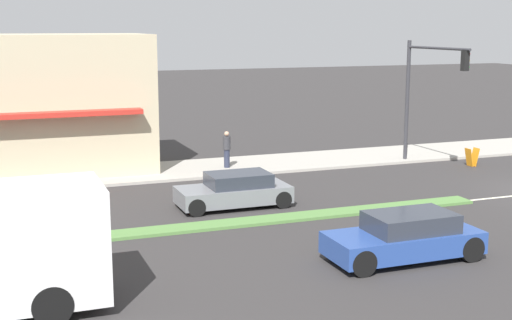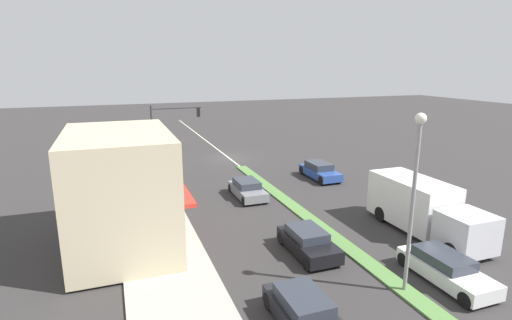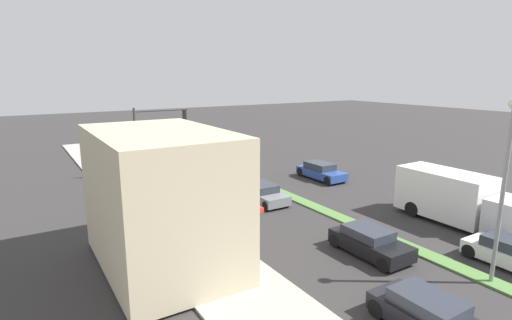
# 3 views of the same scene
# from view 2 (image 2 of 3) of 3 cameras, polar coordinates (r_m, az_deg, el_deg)

# --- Properties ---
(ground_plane) EXTENTS (160.00, 160.00, 0.00)m
(ground_plane) POSITION_cam_2_polar(r_m,az_deg,el_deg) (24.54, 8.12, -8.73)
(ground_plane) COLOR #333030
(sidewalk_right) EXTENTS (4.00, 73.00, 0.12)m
(sidewalk_right) POSITION_cam_2_polar(r_m,az_deg,el_deg) (21.57, -13.30, -12.04)
(sidewalk_right) COLOR #A8A399
(sidewalk_right) RESTS_ON ground
(median_strip) EXTENTS (0.90, 46.00, 0.10)m
(median_strip) POSITION_cam_2_polar(r_m,az_deg,el_deg) (17.99, 22.44, -18.31)
(median_strip) COLOR #568442
(median_strip) RESTS_ON ground
(lane_marking_center) EXTENTS (0.16, 60.00, 0.01)m
(lane_marking_center) POSITION_cam_2_polar(r_m,az_deg,el_deg) (40.54, -3.91, 0.31)
(lane_marking_center) COLOR beige
(lane_marking_center) RESTS_ON ground
(building_corner_store) EXTENTS (5.71, 7.94, 5.91)m
(building_corner_store) POSITION_cam_2_polar(r_m,az_deg,el_deg) (21.30, -18.72, -4.04)
(building_corner_store) COLOR #C6B793
(building_corner_store) RESTS_ON sidewalk_right
(traffic_signal_main) EXTENTS (4.59, 0.34, 5.60)m
(traffic_signal_main) POSITION_cam_2_polar(r_m,az_deg,el_deg) (36.83, -12.42, 4.86)
(traffic_signal_main) COLOR #333338
(traffic_signal_main) RESTS_ON sidewalk_right
(street_lamp) EXTENTS (0.44, 0.44, 7.37)m
(street_lamp) POSITION_cam_2_polar(r_m,az_deg,el_deg) (16.76, 21.72, -2.90)
(street_lamp) COLOR gray
(street_lamp) RESTS_ON median_strip
(pedestrian) EXTENTS (0.34, 0.34, 1.64)m
(pedestrian) POSITION_cam_2_polar(r_m,az_deg,el_deg) (28.79, -14.55, -3.60)
(pedestrian) COLOR #282D42
(pedestrian) RESTS_ON sidewalk_right
(warning_aframe_sign) EXTENTS (0.45, 0.53, 0.84)m
(warning_aframe_sign) POSITION_cam_2_polar(r_m,az_deg,el_deg) (39.73, -11.64, 0.41)
(warning_aframe_sign) COLOR orange
(warning_aframe_sign) RESTS_ON ground
(delivery_truck) EXTENTS (2.44, 7.50, 2.87)m
(delivery_truck) POSITION_cam_2_polar(r_m,az_deg,el_deg) (24.22, 22.73, -6.29)
(delivery_truck) COLOR silver
(delivery_truck) RESTS_ON ground
(van_white) EXTENTS (1.72, 4.39, 1.26)m
(van_white) POSITION_cam_2_polar(r_m,az_deg,el_deg) (19.75, 25.43, -13.79)
(van_white) COLOR silver
(van_white) RESTS_ON ground
(suv_black) EXTENTS (1.80, 3.85, 1.27)m
(suv_black) POSITION_cam_2_polar(r_m,az_deg,el_deg) (20.44, 7.44, -11.54)
(suv_black) COLOR black
(suv_black) RESTS_ON ground
(sedan_dark) EXTENTS (1.76, 4.04, 1.28)m
(sedan_dark) POSITION_cam_2_polar(r_m,az_deg,el_deg) (15.30, 7.01, -20.85)
(sedan_dark) COLOR black
(sedan_dark) RESTS_ON ground
(coupe_blue) EXTENTS (1.81, 4.30, 1.32)m
(coupe_blue) POSITION_cam_2_polar(r_m,az_deg,el_deg) (33.48, 9.09, -1.54)
(coupe_blue) COLOR #284793
(coupe_blue) RESTS_ON ground
(suv_grey) EXTENTS (1.78, 3.99, 1.23)m
(suv_grey) POSITION_cam_2_polar(r_m,az_deg,el_deg) (28.45, -1.23, -4.18)
(suv_grey) COLOR slate
(suv_grey) RESTS_ON ground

